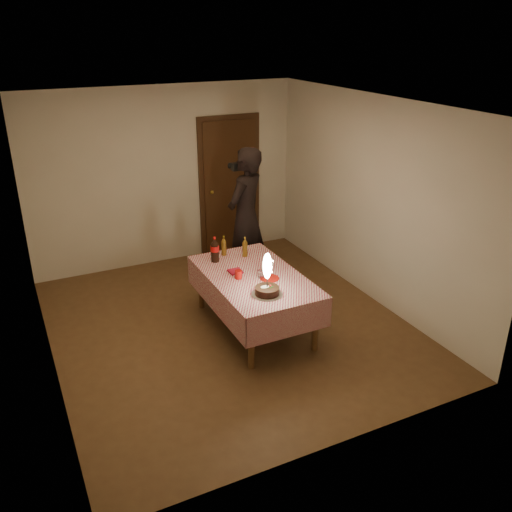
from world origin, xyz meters
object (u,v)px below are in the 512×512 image
(cola_bottle, at_px, (215,250))
(photographer, at_px, (246,216))
(red_plate, at_px, (270,278))
(dining_table, at_px, (254,283))
(red_cup, at_px, (238,274))
(birthday_cake, at_px, (267,284))
(amber_bottle_left, at_px, (224,246))
(clear_cup, at_px, (261,274))
(amber_bottle_right, at_px, (245,247))

(cola_bottle, bearing_deg, photographer, 43.03)
(red_plate, relative_size, photographer, 0.12)
(dining_table, height_order, red_cup, red_cup)
(red_plate, bearing_deg, birthday_cake, -121.54)
(birthday_cake, xyz_separation_m, cola_bottle, (-0.17, 1.06, 0.03))
(red_cup, height_order, amber_bottle_left, amber_bottle_left)
(birthday_cake, height_order, cola_bottle, birthday_cake)
(red_cup, xyz_separation_m, photographer, (0.67, 1.25, 0.21))
(red_plate, xyz_separation_m, amber_bottle_left, (-0.20, 0.86, 0.11))
(clear_cup, height_order, photographer, photographer)
(red_plate, bearing_deg, cola_bottle, 117.48)
(dining_table, relative_size, amber_bottle_right, 6.75)
(red_cup, distance_m, amber_bottle_right, 0.65)
(dining_table, xyz_separation_m, amber_bottle_right, (0.14, 0.55, 0.21))
(dining_table, height_order, red_plate, red_plate)
(dining_table, height_order, cola_bottle, cola_bottle)
(amber_bottle_left, relative_size, photographer, 0.13)
(dining_table, bearing_deg, photographer, 69.14)
(birthday_cake, xyz_separation_m, photographer, (0.56, 1.74, 0.14))
(dining_table, distance_m, clear_cup, 0.17)
(birthday_cake, height_order, amber_bottle_right, birthday_cake)
(cola_bottle, bearing_deg, amber_bottle_right, -2.21)
(cola_bottle, distance_m, amber_bottle_left, 0.22)
(red_cup, xyz_separation_m, cola_bottle, (-0.06, 0.56, 0.10))
(red_cup, height_order, cola_bottle, cola_bottle)
(birthday_cake, distance_m, amber_bottle_left, 1.19)
(birthday_cake, height_order, clear_cup, birthday_cake)
(clear_cup, relative_size, cola_bottle, 0.28)
(clear_cup, bearing_deg, amber_bottle_right, 81.48)
(amber_bottle_left, xyz_separation_m, photographer, (0.56, 0.55, 0.14))
(birthday_cake, relative_size, red_plate, 2.18)
(cola_bottle, bearing_deg, clear_cup, -65.54)
(amber_bottle_right, distance_m, photographer, 0.79)
(birthday_cake, xyz_separation_m, amber_bottle_right, (0.22, 1.04, -0.01))
(amber_bottle_left, bearing_deg, birthday_cake, -90.09)
(amber_bottle_left, height_order, photographer, photographer)
(clear_cup, bearing_deg, photographer, 72.15)
(red_plate, bearing_deg, amber_bottle_left, 103.31)
(red_cup, bearing_deg, amber_bottle_left, 80.56)
(dining_table, distance_m, amber_bottle_right, 0.61)
(dining_table, bearing_deg, amber_bottle_left, 96.50)
(red_cup, bearing_deg, dining_table, -1.61)
(birthday_cake, distance_m, amber_bottle_right, 1.07)
(red_plate, relative_size, red_cup, 2.20)
(photographer, bearing_deg, cola_bottle, -136.97)
(birthday_cake, relative_size, cola_bottle, 1.51)
(photographer, bearing_deg, dining_table, -110.86)
(birthday_cake, xyz_separation_m, clear_cup, (0.13, 0.40, -0.08))
(birthday_cake, distance_m, clear_cup, 0.43)
(cola_bottle, bearing_deg, red_plate, -62.52)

